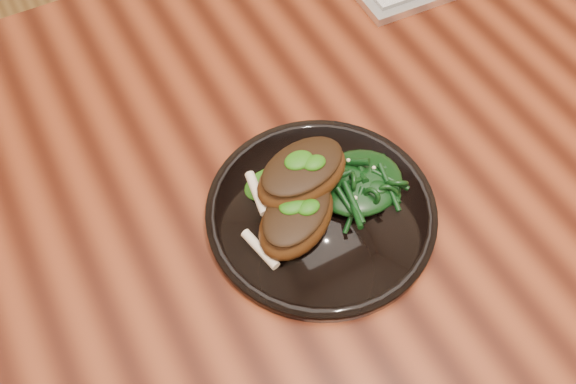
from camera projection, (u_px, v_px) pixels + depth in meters
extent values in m
plane|color=brown|center=(335.00, 331.00, 1.44)|extent=(4.00, 4.00, 0.00)
cube|color=black|center=(370.00, 121.00, 0.84)|extent=(1.60, 0.80, 0.04)
cylinder|color=#36180C|center=(540.00, 13.00, 1.51)|extent=(0.06, 0.06, 0.71)
cylinder|color=black|center=(321.00, 212.00, 0.73)|extent=(0.26, 0.26, 0.01)
torus|color=black|center=(321.00, 211.00, 0.73)|extent=(0.26, 0.26, 0.01)
cylinder|color=black|center=(321.00, 210.00, 0.72)|extent=(0.17, 0.17, 0.00)
ellipsoid|color=#47250D|center=(296.00, 218.00, 0.69)|extent=(0.13, 0.12, 0.04)
ellipsoid|color=black|center=(297.00, 210.00, 0.67)|extent=(0.12, 0.10, 0.01)
cylinder|color=beige|center=(260.00, 249.00, 0.68)|extent=(0.02, 0.05, 0.01)
ellipsoid|color=#124907|center=(297.00, 207.00, 0.67)|extent=(0.03, 0.02, 0.01)
ellipsoid|color=#47250D|center=(302.00, 175.00, 0.70)|extent=(0.12, 0.09, 0.04)
ellipsoid|color=black|center=(302.00, 166.00, 0.68)|extent=(0.11, 0.08, 0.01)
cylinder|color=beige|center=(257.00, 193.00, 0.70)|extent=(0.02, 0.06, 0.01)
ellipsoid|color=#124907|center=(302.00, 162.00, 0.68)|extent=(0.03, 0.02, 0.01)
ellipsoid|color=#124907|center=(273.00, 183.00, 0.74)|extent=(0.07, 0.05, 0.00)
ellipsoid|color=black|center=(359.00, 182.00, 0.73)|extent=(0.10, 0.09, 0.02)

